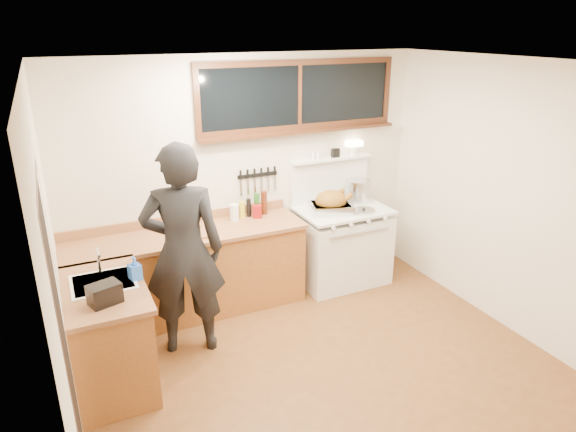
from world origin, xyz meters
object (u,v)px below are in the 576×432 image
man (183,251)px  roast_turkey (331,203)px  cutting_board (189,231)px  vintage_stove (341,243)px

man → roast_turkey: man is taller
cutting_board → roast_turkey: size_ratio=0.70×
cutting_board → roast_turkey: bearing=-0.2°
vintage_stove → roast_turkey: (-0.18, -0.05, 0.54)m
man → cutting_board: size_ratio=5.28×
man → cutting_board: man is taller
vintage_stove → roast_turkey: vintage_stove is taller
vintage_stove → roast_turkey: size_ratio=2.99×
roast_turkey → cutting_board: bearing=179.8°
vintage_stove → cutting_board: bearing=-178.6°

